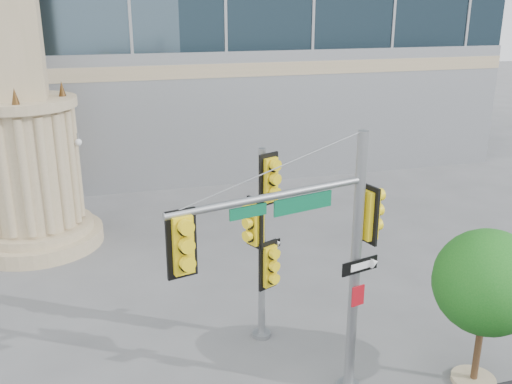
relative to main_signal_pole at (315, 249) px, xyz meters
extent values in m
plane|color=#545456|center=(-0.02, 1.50, -3.56)|extent=(120.00, 120.00, 0.00)
cylinder|color=tan|center=(-6.02, 10.50, -3.31)|extent=(4.40, 4.40, 0.50)
cylinder|color=tan|center=(-6.02, 10.50, -2.91)|extent=(3.80, 3.80, 0.30)
cylinder|color=tan|center=(-6.02, 10.50, -0.76)|extent=(3.00, 3.00, 4.00)
cylinder|color=tan|center=(-6.02, 10.50, 1.39)|extent=(3.50, 3.50, 0.30)
cone|color=#472D14|center=(-4.72, 10.50, 1.79)|extent=(0.24, 0.24, 0.50)
cylinder|color=slate|center=(1.01, 0.25, -0.69)|extent=(0.21, 0.21, 5.74)
cylinder|color=slate|center=(-0.95, -0.23, 1.23)|extent=(3.93, 1.09, 0.13)
cube|color=#0B5C3A|center=(-0.29, -0.09, 0.99)|extent=(1.22, 0.34, 0.31)
cube|color=yellow|center=(-2.62, -0.64, 0.70)|extent=(0.58, 0.39, 1.20)
cube|color=yellow|center=(1.27, 0.32, 0.46)|extent=(0.39, 0.58, 1.20)
cube|color=black|center=(1.04, 0.12, -0.54)|extent=(0.86, 0.24, 0.29)
cube|color=#A80F19|center=(1.04, 0.12, -1.21)|extent=(0.30, 0.10, 0.44)
cylinder|color=slate|center=(-0.21, 2.76, -3.50)|extent=(0.47, 0.47, 0.12)
cylinder|color=slate|center=(-0.21, 2.76, -1.12)|extent=(0.18, 0.18, 4.89)
cube|color=yellow|center=(-0.12, 2.57, 0.64)|extent=(0.60, 0.47, 1.22)
cube|color=yellow|center=(-0.41, 2.67, -0.43)|extent=(0.47, 0.60, 1.22)
cube|color=yellow|center=(-0.12, 2.57, -1.51)|extent=(0.60, 0.47, 1.22)
cube|color=black|center=(0.00, 2.73, -1.07)|extent=(0.56, 0.28, 0.20)
cylinder|color=tan|center=(3.79, -0.30, -3.50)|extent=(0.97, 0.97, 0.11)
cylinder|color=#382314|center=(3.79, -0.30, -2.59)|extent=(0.15, 0.15, 1.93)
sphere|color=#145A16|center=(3.79, -0.30, -1.09)|extent=(2.25, 2.25, 2.25)
sphere|color=#145A16|center=(4.27, -0.03, -1.41)|extent=(1.39, 1.39, 1.39)
sphere|color=#145A16|center=(3.41, -0.57, -1.36)|extent=(1.18, 1.18, 1.18)
camera|label=1|loc=(-3.83, -9.22, 4.45)|focal=40.00mm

